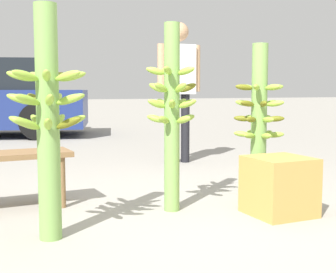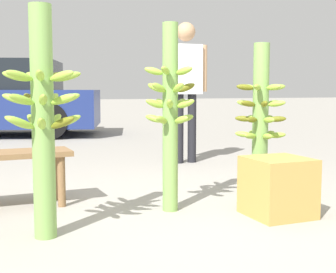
{
  "view_description": "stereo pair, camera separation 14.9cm",
  "coord_description": "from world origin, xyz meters",
  "px_view_note": "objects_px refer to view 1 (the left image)",
  "views": [
    {
      "loc": [
        -1.34,
        -2.73,
        0.89
      ],
      "look_at": [
        0.18,
        0.64,
        0.52
      ],
      "focal_mm": 50.0,
      "sensor_mm": 36.0,
      "label": 1
    },
    {
      "loc": [
        -1.21,
        -2.79,
        0.89
      ],
      "look_at": [
        0.18,
        0.64,
        0.52
      ],
      "focal_mm": 50.0,
      "sensor_mm": 36.0,
      "label": 2
    }
  ],
  "objects_px": {
    "produce_crate": "(279,186)",
    "banana_stalk_center": "(172,112)",
    "market_bench": "(2,164)",
    "banana_stalk_right": "(259,118)",
    "vendor_person": "(179,78)",
    "banana_stalk_left": "(48,117)"
  },
  "relations": [
    {
      "from": "produce_crate",
      "to": "vendor_person",
      "type": "bearing_deg",
      "value": 80.88
    },
    {
      "from": "banana_stalk_right",
      "to": "banana_stalk_left",
      "type": "bearing_deg",
      "value": -166.96
    },
    {
      "from": "produce_crate",
      "to": "market_bench",
      "type": "bearing_deg",
      "value": 151.77
    },
    {
      "from": "banana_stalk_right",
      "to": "produce_crate",
      "type": "relative_size",
      "value": 3.05
    },
    {
      "from": "banana_stalk_center",
      "to": "market_bench",
      "type": "distance_m",
      "value": 1.32
    },
    {
      "from": "banana_stalk_right",
      "to": "vendor_person",
      "type": "distance_m",
      "value": 1.98
    },
    {
      "from": "banana_stalk_right",
      "to": "market_bench",
      "type": "distance_m",
      "value": 2.05
    },
    {
      "from": "market_bench",
      "to": "banana_stalk_center",
      "type": "bearing_deg",
      "value": -27.16
    },
    {
      "from": "banana_stalk_left",
      "to": "banana_stalk_right",
      "type": "xyz_separation_m",
      "value": [
        1.79,
        0.41,
        -0.07
      ]
    },
    {
      "from": "banana_stalk_center",
      "to": "produce_crate",
      "type": "relative_size",
      "value": 3.3
    },
    {
      "from": "banana_stalk_right",
      "to": "market_bench",
      "type": "xyz_separation_m",
      "value": [
        -1.99,
        0.42,
        -0.31
      ]
    },
    {
      "from": "banana_stalk_left",
      "to": "banana_stalk_center",
      "type": "bearing_deg",
      "value": 17.65
    },
    {
      "from": "banana_stalk_right",
      "to": "vendor_person",
      "type": "height_order",
      "value": "vendor_person"
    },
    {
      "from": "produce_crate",
      "to": "banana_stalk_center",
      "type": "bearing_deg",
      "value": 146.94
    },
    {
      "from": "banana_stalk_left",
      "to": "market_bench",
      "type": "height_order",
      "value": "banana_stalk_left"
    },
    {
      "from": "banana_stalk_center",
      "to": "market_bench",
      "type": "relative_size",
      "value": 1.36
    },
    {
      "from": "vendor_person",
      "to": "banana_stalk_right",
      "type": "bearing_deg",
      "value": 85.0
    },
    {
      "from": "banana_stalk_right",
      "to": "produce_crate",
      "type": "height_order",
      "value": "banana_stalk_right"
    },
    {
      "from": "vendor_person",
      "to": "market_bench",
      "type": "distance_m",
      "value": 2.74
    },
    {
      "from": "banana_stalk_left",
      "to": "vendor_person",
      "type": "height_order",
      "value": "vendor_person"
    },
    {
      "from": "banana_stalk_right",
      "to": "market_bench",
      "type": "height_order",
      "value": "banana_stalk_right"
    },
    {
      "from": "banana_stalk_left",
      "to": "vendor_person",
      "type": "relative_size",
      "value": 0.82
    }
  ]
}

